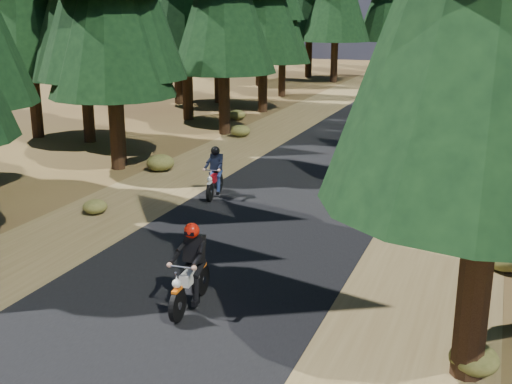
% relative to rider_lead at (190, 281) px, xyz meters
% --- Properties ---
extents(ground, '(120.00, 120.00, 0.00)m').
position_rel_rider_lead_xyz_m(ground, '(-0.39, 3.14, -0.57)').
color(ground, '#442D18').
rests_on(ground, ground).
extents(road, '(6.00, 100.00, 0.01)m').
position_rel_rider_lead_xyz_m(road, '(-0.39, 8.14, -0.57)').
color(road, black).
rests_on(road, ground).
extents(shoulder_l, '(3.20, 100.00, 0.01)m').
position_rel_rider_lead_xyz_m(shoulder_l, '(-4.99, 8.14, -0.57)').
color(shoulder_l, brown).
rests_on(shoulder_l, ground).
extents(shoulder_r, '(3.20, 100.00, 0.01)m').
position_rel_rider_lead_xyz_m(shoulder_r, '(4.21, 8.14, -0.57)').
color(shoulder_r, brown).
rests_on(shoulder_r, ground).
extents(understory_shrubs, '(15.68, 31.22, 0.71)m').
position_rel_rider_lead_xyz_m(understory_shrubs, '(2.14, 11.11, -0.28)').
color(understory_shrubs, '#474C1E').
rests_on(understory_shrubs, ground).
extents(rider_lead, '(0.70, 1.94, 1.70)m').
position_rel_rider_lead_xyz_m(rider_lead, '(0.00, 0.00, 0.00)').
color(rider_lead, beige).
rests_on(rider_lead, road).
extents(rider_follow, '(0.81, 1.83, 1.57)m').
position_rel_rider_lead_xyz_m(rider_follow, '(-2.79, 7.27, -0.04)').
color(rider_follow, maroon).
rests_on(rider_follow, road).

